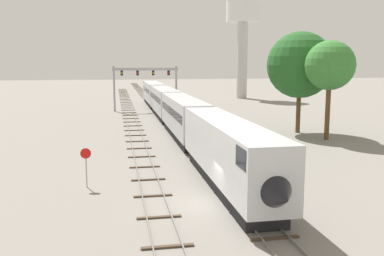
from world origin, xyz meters
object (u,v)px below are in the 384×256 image
Objects in this scene: water_tower at (243,20)px; trackside_tree_mid at (330,66)px; passenger_train at (172,108)px; stop_sign at (86,162)px; signal_gantry at (145,78)px; trackside_tree_left at (300,65)px.

water_tower is 2.21× the size of trackside_tree_mid.
water_tower is at bearing 61.47° from passenger_train.
water_tower is (23.55, 43.32, 16.63)m from passenger_train.
trackside_tree_mid is (16.37, -13.84, 5.94)m from passenger_train.
trackside_tree_mid is at bearing -40.21° from passenger_train.
passenger_train is 30.10m from stop_sign.
trackside_tree_left reaches higher than signal_gantry.
passenger_train is 6.96× the size of trackside_tree_mid.
stop_sign is at bearing -99.16° from signal_gantry.
trackside_tree_mid reaches higher than signal_gantry.
passenger_train is 6.24× the size of trackside_tree_left.
trackside_tree_left is (17.38, -28.32, 2.52)m from signal_gantry.
trackside_tree_left reaches higher than stop_sign.
passenger_train is 22.25m from trackside_tree_mid.
trackside_tree_mid is at bearing -97.16° from water_tower.
water_tower is 1.98× the size of trackside_tree_left.
trackside_tree_mid reaches higher than passenger_train.
passenger_train reaches higher than stop_sign.
water_tower is at bearing 64.92° from stop_sign.
trackside_tree_left is at bearing 103.47° from trackside_tree_mid.
trackside_tree_mid is (18.62, -33.51, 2.47)m from signal_gantry.
water_tower is 58.60m from trackside_tree_mid.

